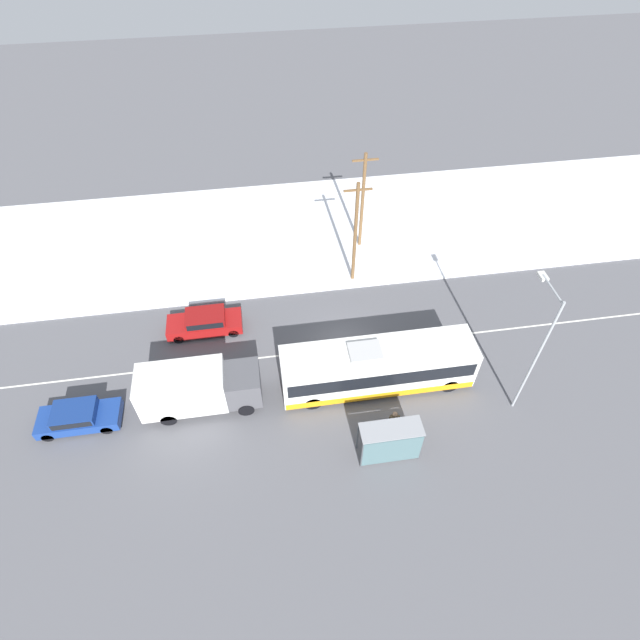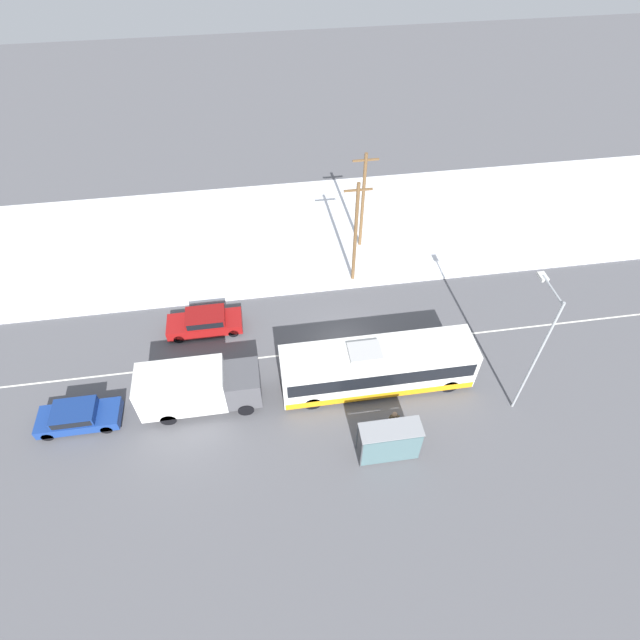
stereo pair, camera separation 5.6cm
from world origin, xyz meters
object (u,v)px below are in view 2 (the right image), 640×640
utility_pole_snowlot (363,201)px  city_bus (377,367)px  utility_pole_roadside (356,233)px  box_truck (197,387)px  sedan_car (205,321)px  pedestrian_at_stop (394,420)px  streetlamp (538,342)px  parked_car_near_truck (77,416)px  bus_shelter (391,441)px

utility_pole_snowlot → city_bus: bearing=-97.4°
utility_pole_snowlot → utility_pole_roadside: bearing=-108.9°
box_truck → sedan_car: 5.78m
box_truck → utility_pole_roadside: 14.16m
pedestrian_at_stop → streetlamp: streetlamp is taller
parked_car_near_truck → utility_pole_snowlot: bearing=35.5°
parked_car_near_truck → city_bus: bearing=0.9°
sedan_car → utility_pole_roadside: bearing=-161.7°
sedan_car → utility_pole_roadside: utility_pole_roadside is taller
parked_car_near_truck → bus_shelter: 16.95m
utility_pole_roadside → streetlamp: bearing=-58.6°
city_bus → sedan_car: city_bus is taller
box_truck → pedestrian_at_stop: size_ratio=3.98×
sedan_car → pedestrian_at_stop: size_ratio=2.85×
utility_pole_snowlot → bus_shelter: bearing=-96.7°
city_bus → utility_pole_roadside: (0.41, 9.14, 2.55)m
box_truck → utility_pole_snowlot: bearing=47.4°
box_truck → pedestrian_at_stop: (10.34, -3.22, -0.60)m
box_truck → bus_shelter: size_ratio=2.08×
city_bus → utility_pole_snowlot: bearing=82.6°
sedan_car → parked_car_near_truck: size_ratio=1.08×
city_bus → box_truck: 10.13m
city_bus → box_truck: city_bus is taller
streetlamp → utility_pole_roadside: (-6.97, 11.43, -1.04)m
pedestrian_at_stop → bus_shelter: (-0.61, -1.60, 0.66)m
streetlamp → utility_pole_snowlot: streetlamp is taller
box_truck → pedestrian_at_stop: box_truck is taller
bus_shelter → utility_pole_snowlot: size_ratio=0.41×
sedan_car → pedestrian_at_stop: (10.08, -8.94, 0.22)m
pedestrian_at_stop → utility_pole_snowlot: (1.47, 16.05, 3.00)m
box_truck → utility_pole_roadside: utility_pole_roadside is taller
box_truck → sedan_car: (0.26, 5.72, -0.81)m
box_truck → streetlamp: size_ratio=0.79×
city_bus → pedestrian_at_stop: bearing=-86.2°
utility_pole_snowlot → parked_car_near_truck: bearing=-144.5°
bus_shelter → utility_pole_roadside: 14.17m
sedan_car → parked_car_near_truck: bearing=41.3°
city_bus → pedestrian_at_stop: city_bus is taller
utility_pole_roadside → box_truck: bearing=-139.1°
parked_car_near_truck → pedestrian_at_stop: pedestrian_at_stop is taller
pedestrian_at_stop → streetlamp: 8.32m
bus_shelter → streetlamp: bearing=17.8°
bus_shelter → parked_car_near_truck: bearing=164.5°
parked_car_near_truck → pedestrian_at_stop: (16.92, -2.92, 0.27)m
bus_shelter → utility_pole_roadside: size_ratio=0.40×
city_bus → utility_pole_roadside: size_ratio=1.40×
parked_car_near_truck → streetlamp: 24.57m
sedan_car → bus_shelter: bearing=132.0°
city_bus → parked_car_near_truck: size_ratio=2.51×
sedan_car → box_truck: bearing=87.4°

